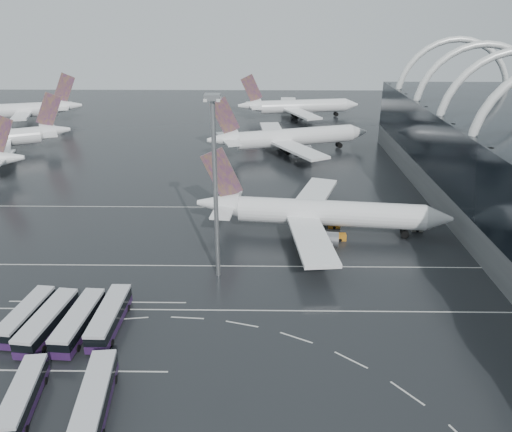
{
  "coord_description": "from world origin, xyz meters",
  "views": [
    {
      "loc": [
        1.94,
        -66.52,
        43.23
      ],
      "look_at": [
        0.74,
        18.5,
        7.0
      ],
      "focal_mm": 35.0,
      "sensor_mm": 36.0,
      "label": 1
    }
  ],
  "objects_px": {
    "floodlight_mast": "(215,168)",
    "gse_cart_belly_d": "(417,228)",
    "jet_remote_far": "(27,110)",
    "bus_row_near_c": "(79,322)",
    "bus_row_near_a": "(26,316)",
    "jet_remote_mid": "(4,138)",
    "gse_cart_belly_e": "(334,225)",
    "gse_cart_belly_c": "(311,253)",
    "airliner_gate_b": "(287,138)",
    "gse_cart_belly_a": "(340,237)",
    "airliner_gate_c": "(297,107)",
    "bus_row_far_a": "(23,397)",
    "bus_row_near_d": "(110,317)",
    "bus_row_far_c": "(95,397)",
    "airliner_main": "(317,213)",
    "bus_row_near_b": "(48,322)"
  },
  "relations": [
    {
      "from": "airliner_gate_b",
      "to": "gse_cart_belly_d",
      "type": "height_order",
      "value": "airliner_gate_b"
    },
    {
      "from": "jet_remote_far",
      "to": "gse_cart_belly_e",
      "type": "distance_m",
      "value": 146.51
    },
    {
      "from": "airliner_gate_c",
      "to": "gse_cart_belly_d",
      "type": "height_order",
      "value": "airliner_gate_c"
    },
    {
      "from": "bus_row_far_a",
      "to": "gse_cart_belly_a",
      "type": "xyz_separation_m",
      "value": [
        42.87,
        45.42,
        -0.98
      ]
    },
    {
      "from": "floodlight_mast",
      "to": "bus_row_near_d",
      "type": "bearing_deg",
      "value": -132.91
    },
    {
      "from": "gse_cart_belly_a",
      "to": "airliner_gate_c",
      "type": "bearing_deg",
      "value": 90.79
    },
    {
      "from": "jet_remote_far",
      "to": "floodlight_mast",
      "type": "height_order",
      "value": "floodlight_mast"
    },
    {
      "from": "gse_cart_belly_c",
      "to": "bus_row_near_d",
      "type": "bearing_deg",
      "value": -143.73
    },
    {
      "from": "gse_cart_belly_d",
      "to": "bus_row_near_c",
      "type": "bearing_deg",
      "value": -148.47
    },
    {
      "from": "airliner_gate_b",
      "to": "bus_row_near_d",
      "type": "relative_size",
      "value": 3.9
    },
    {
      "from": "bus_row_far_c",
      "to": "gse_cart_belly_d",
      "type": "distance_m",
      "value": 71.49
    },
    {
      "from": "bus_row_near_a",
      "to": "gse_cart_belly_c",
      "type": "distance_m",
      "value": 48.78
    },
    {
      "from": "floodlight_mast",
      "to": "gse_cart_belly_d",
      "type": "xyz_separation_m",
      "value": [
        39.51,
        18.87,
        -18.78
      ]
    },
    {
      "from": "airliner_main",
      "to": "floodlight_mast",
      "type": "distance_m",
      "value": 29.7
    },
    {
      "from": "jet_remote_mid",
      "to": "gse_cart_belly_e",
      "type": "height_order",
      "value": "jet_remote_mid"
    },
    {
      "from": "bus_row_near_b",
      "to": "gse_cart_belly_e",
      "type": "relative_size",
      "value": 5.66
    },
    {
      "from": "floodlight_mast",
      "to": "bus_row_near_c",
      "type": "bearing_deg",
      "value": -137.81
    },
    {
      "from": "bus_row_far_c",
      "to": "gse_cart_belly_a",
      "type": "bearing_deg",
      "value": -43.41
    },
    {
      "from": "airliner_main",
      "to": "bus_row_far_a",
      "type": "bearing_deg",
      "value": -121.71
    },
    {
      "from": "airliner_main",
      "to": "gse_cart_belly_a",
      "type": "relative_size",
      "value": 21.61
    },
    {
      "from": "jet_remote_mid",
      "to": "gse_cart_belly_e",
      "type": "distance_m",
      "value": 111.06
    },
    {
      "from": "bus_row_near_b",
      "to": "bus_row_near_d",
      "type": "xyz_separation_m",
      "value": [
        8.41,
        1.34,
        -0.02
      ]
    },
    {
      "from": "airliner_gate_b",
      "to": "jet_remote_far",
      "type": "relative_size",
      "value": 1.22
    },
    {
      "from": "bus_row_near_a",
      "to": "bus_row_far_c",
      "type": "distance_m",
      "value": 22.09
    },
    {
      "from": "bus_row_near_d",
      "to": "bus_row_far_c",
      "type": "bearing_deg",
      "value": -168.67
    },
    {
      "from": "airliner_gate_b",
      "to": "gse_cart_belly_a",
      "type": "bearing_deg",
      "value": -100.34
    },
    {
      "from": "airliner_gate_c",
      "to": "gse_cart_belly_e",
      "type": "distance_m",
      "value": 109.69
    },
    {
      "from": "bus_row_near_c",
      "to": "gse_cart_belly_c",
      "type": "height_order",
      "value": "bus_row_near_c"
    },
    {
      "from": "bus_row_far_c",
      "to": "gse_cart_belly_e",
      "type": "xyz_separation_m",
      "value": [
        34.04,
        51.43,
        -1.14
      ]
    },
    {
      "from": "airliner_gate_b",
      "to": "jet_remote_far",
      "type": "distance_m",
      "value": 108.61
    },
    {
      "from": "bus_row_near_b",
      "to": "airliner_gate_b",
      "type": "bearing_deg",
      "value": -15.31
    },
    {
      "from": "airliner_gate_c",
      "to": "bus_row_far_c",
      "type": "relative_size",
      "value": 3.73
    },
    {
      "from": "airliner_gate_c",
      "to": "bus_row_far_c",
      "type": "distance_m",
      "value": 164.39
    },
    {
      "from": "gse_cart_belly_a",
      "to": "gse_cart_belly_e",
      "type": "xyz_separation_m",
      "value": [
        -0.41,
        5.93,
        0.01
      ]
    },
    {
      "from": "airliner_gate_c",
      "to": "bus_row_near_d",
      "type": "relative_size",
      "value": 3.78
    },
    {
      "from": "bus_row_far_a",
      "to": "gse_cart_belly_c",
      "type": "xyz_separation_m",
      "value": [
        36.58,
        38.56,
        -1.04
      ]
    },
    {
      "from": "jet_remote_mid",
      "to": "floodlight_mast",
      "type": "distance_m",
      "value": 106.65
    },
    {
      "from": "airliner_gate_c",
      "to": "bus_row_far_a",
      "type": "distance_m",
      "value": 166.21
    },
    {
      "from": "airliner_main",
      "to": "gse_cart_belly_e",
      "type": "relative_size",
      "value": 21.33
    },
    {
      "from": "bus_row_near_b",
      "to": "bus_row_near_d",
      "type": "bearing_deg",
      "value": -74.38
    },
    {
      "from": "bus_row_far_c",
      "to": "gse_cart_belly_d",
      "type": "relative_size",
      "value": 5.77
    },
    {
      "from": "airliner_gate_b",
      "to": "jet_remote_far",
      "type": "height_order",
      "value": "jet_remote_far"
    },
    {
      "from": "jet_remote_mid",
      "to": "gse_cart_belly_e",
      "type": "relative_size",
      "value": 16.44
    },
    {
      "from": "airliner_gate_b",
      "to": "gse_cart_belly_c",
      "type": "bearing_deg",
      "value": -106.13
    },
    {
      "from": "bus_row_near_c",
      "to": "bus_row_near_a",
      "type": "bearing_deg",
      "value": 83.74
    },
    {
      "from": "gse_cart_belly_e",
      "to": "gse_cart_belly_c",
      "type": "bearing_deg",
      "value": -114.72
    },
    {
      "from": "airliner_main",
      "to": "gse_cart_belly_c",
      "type": "relative_size",
      "value": 24.02
    },
    {
      "from": "jet_remote_far",
      "to": "floodlight_mast",
      "type": "bearing_deg",
      "value": 110.05
    },
    {
      "from": "bus_row_near_b",
      "to": "gse_cart_belly_c",
      "type": "distance_m",
      "value": 46.26
    },
    {
      "from": "bus_row_far_a",
      "to": "airliner_gate_c",
      "type": "bearing_deg",
      "value": -21.62
    }
  ]
}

